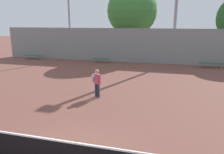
# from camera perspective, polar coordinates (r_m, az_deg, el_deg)

# --- Properties ---
(tennis_player) EXTENTS (0.53, 0.51, 1.59)m
(tennis_player) POSITION_cam_1_polar(r_m,az_deg,el_deg) (12.12, -3.94, -1.19)
(tennis_player) COLOR #282D47
(tennis_player) RESTS_ON ground_plane
(bench_courtside_near) EXTENTS (2.20, 0.40, 0.43)m
(bench_courtside_near) POSITION_cam_1_polar(r_m,az_deg,el_deg) (22.03, 24.55, 3.20)
(bench_courtside_near) COLOR #28663D
(bench_courtside_near) RESTS_ON ground_plane
(bench_courtside_far) EXTENTS (2.13, 0.40, 0.43)m
(bench_courtside_far) POSITION_cam_1_polar(r_m,az_deg,el_deg) (26.34, -19.78, 5.26)
(bench_courtside_far) COLOR #28663D
(bench_courtside_far) RESTS_ON ground_plane
(bench_adjacent_court) EXTENTS (1.86, 0.40, 0.43)m
(bench_adjacent_court) POSITION_cam_1_polar(r_m,az_deg,el_deg) (22.78, -2.88, 4.80)
(bench_adjacent_court) COLOR #28663D
(bench_adjacent_court) RESTS_ON ground_plane
(light_pole_far_right) EXTENTS (0.90, 0.60, 10.16)m
(light_pole_far_right) POSITION_cam_1_polar(r_m,az_deg,el_deg) (25.16, -11.31, 18.95)
(light_pole_far_right) COLOR #939399
(light_pole_far_right) RESTS_ON ground_plane
(back_fence) EXTENTS (31.45, 0.06, 3.48)m
(back_fence) POSITION_cam_1_polar(r_m,az_deg,el_deg) (22.60, 8.00, 8.07)
(back_fence) COLOR gray
(back_fence) RESTS_ON ground_plane
(tree_dark_dense) EXTENTS (5.49, 5.49, 8.03)m
(tree_dark_dense) POSITION_cam_1_polar(r_m,az_deg,el_deg) (25.32, 5.25, 16.79)
(tree_dark_dense) COLOR brown
(tree_dark_dense) RESTS_ON ground_plane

